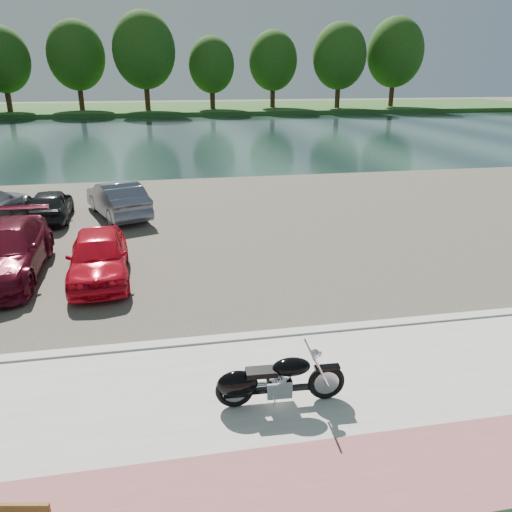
% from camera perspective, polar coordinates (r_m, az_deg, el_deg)
% --- Properties ---
extents(ground, '(200.00, 200.00, 0.00)m').
position_cam_1_polar(ground, '(9.66, 0.34, -15.56)').
color(ground, '#595447').
rests_on(ground, ground).
extents(promenade, '(60.00, 6.00, 0.10)m').
position_cam_1_polar(promenade, '(8.86, 1.64, -19.02)').
color(promenade, '#B1B0A7').
rests_on(promenade, ground).
extents(pink_path, '(60.00, 2.00, 0.01)m').
position_cam_1_polar(pink_path, '(7.75, 4.22, -25.61)').
color(pink_path, '#8F5052').
rests_on(pink_path, promenade).
extents(kerb, '(60.00, 0.30, 0.14)m').
position_cam_1_polar(kerb, '(11.28, -1.60, -9.39)').
color(kerb, '#B1B0A7').
rests_on(kerb, ground).
extents(parking_lot, '(60.00, 18.00, 0.04)m').
position_cam_1_polar(parking_lot, '(19.57, -5.76, 3.51)').
color(parking_lot, '#423D35').
rests_on(parking_lot, ground).
extents(river, '(120.00, 40.00, 0.00)m').
position_cam_1_polar(river, '(48.04, -8.96, 13.39)').
color(river, '#172B2A').
rests_on(river, ground).
extents(far_bank, '(120.00, 24.00, 0.60)m').
position_cam_1_polar(far_bank, '(79.87, -9.87, 16.27)').
color(far_bank, '#254D1B').
rests_on(far_bank, ground).
extents(far_trees, '(70.25, 10.68, 12.52)m').
position_cam_1_polar(far_trees, '(73.72, -6.48, 21.71)').
color(far_trees, '#372014').
rests_on(far_trees, far_bank).
extents(motorcycle, '(2.33, 0.75, 1.05)m').
position_cam_1_polar(motorcycle, '(9.03, 1.47, -14.10)').
color(motorcycle, black).
rests_on(motorcycle, promenade).
extents(car_3, '(2.27, 5.30, 1.52)m').
position_cam_1_polar(car_3, '(16.06, -26.91, 0.46)').
color(car_3, '#550C1B').
rests_on(car_3, parking_lot).
extents(car_4, '(1.92, 4.18, 1.39)m').
position_cam_1_polar(car_4, '(14.86, -17.57, 0.00)').
color(car_4, red).
rests_on(car_4, parking_lot).
extents(car_8, '(1.67, 3.73, 1.25)m').
position_cam_1_polar(car_8, '(21.62, -22.41, 5.46)').
color(car_8, black).
rests_on(car_8, parking_lot).
extents(car_9, '(2.97, 4.65, 1.45)m').
position_cam_1_polar(car_9, '(21.27, -15.55, 6.31)').
color(car_9, slate).
rests_on(car_9, parking_lot).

